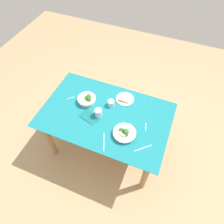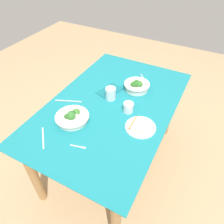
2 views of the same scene
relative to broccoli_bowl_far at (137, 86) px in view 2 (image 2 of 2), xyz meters
name	(u,v)px [view 2 (image 2 of 2)]	position (x,y,z in m)	size (l,w,h in m)	color
ground_plane	(112,160)	(0.28, -0.10, -0.79)	(6.00, 6.00, 0.00)	tan
dining_table	(112,115)	(0.28, -0.10, -0.15)	(1.47, 0.94, 0.75)	#197A84
broccoli_bowl_far	(137,86)	(0.00, 0.00, 0.00)	(0.22, 0.22, 0.10)	silver
broccoli_bowl_near	(72,117)	(0.57, -0.27, -0.01)	(0.25, 0.25, 0.09)	silver
bread_side_plate	(140,126)	(0.41, 0.20, -0.03)	(0.22, 0.22, 0.03)	silver
water_glass_center	(111,94)	(0.21, -0.14, 0.01)	(0.08, 0.08, 0.10)	silver
water_glass_side	(128,107)	(0.29, 0.05, 0.00)	(0.08, 0.08, 0.08)	silver
fork_by_far_bowl	(142,77)	(-0.21, -0.03, -0.04)	(0.08, 0.07, 0.00)	#B7B7BC
fork_by_near_bowl	(79,147)	(0.75, -0.09, -0.04)	(0.04, 0.11, 0.00)	#B7B7BC
table_knife_left	(68,101)	(0.40, -0.43, -0.04)	(0.22, 0.01, 0.00)	#B7B7BC
table_knife_right	(43,138)	(0.80, -0.34, -0.04)	(0.20, 0.01, 0.00)	#B7B7BC
napkin_folded_upper	(110,91)	(0.12, -0.19, -0.04)	(0.21, 0.14, 0.01)	#156870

